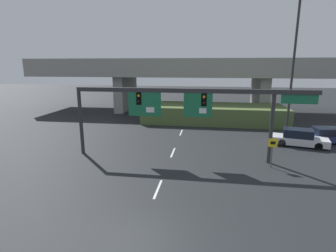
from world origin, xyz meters
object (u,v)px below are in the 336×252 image
(speed_limit_sign, at_px, (272,148))
(parked_sedan_near_right, at_px, (299,138))
(highway_light_pole_near, at_px, (293,64))
(parked_sedan_mid_right, at_px, (330,136))
(signal_gantry, at_px, (184,102))

(speed_limit_sign, height_order, parked_sedan_near_right, speed_limit_sign)
(speed_limit_sign, xyz_separation_m, highway_light_pole_near, (3.75, 10.10, 5.74))
(parked_sedan_mid_right, bearing_deg, speed_limit_sign, -135.87)
(signal_gantry, height_order, highway_light_pole_near, highway_light_pole_near)
(signal_gantry, xyz_separation_m, highway_light_pole_near, (10.05, 9.22, 2.75))
(highway_light_pole_near, xyz_separation_m, parked_sedan_near_right, (-0.13, -4.31, -6.46))
(parked_sedan_near_right, bearing_deg, signal_gantry, -140.18)
(signal_gantry, xyz_separation_m, parked_sedan_near_right, (9.92, 4.91, -3.71))
(speed_limit_sign, bearing_deg, highway_light_pole_near, 69.64)
(highway_light_pole_near, height_order, parked_sedan_near_right, highway_light_pole_near)
(highway_light_pole_near, relative_size, parked_sedan_mid_right, 2.78)
(parked_sedan_near_right, relative_size, parked_sedan_mid_right, 1.01)
(signal_gantry, distance_m, highway_light_pole_near, 13.91)
(signal_gantry, relative_size, parked_sedan_mid_right, 3.64)
(signal_gantry, relative_size, highway_light_pole_near, 1.31)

